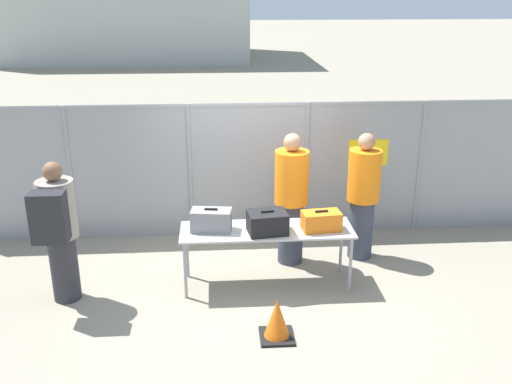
# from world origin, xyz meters

# --- Properties ---
(ground_plane) EXTENTS (120.00, 120.00, 0.00)m
(ground_plane) POSITION_xyz_m (0.00, 0.00, 0.00)
(ground_plane) COLOR gray
(fence_section) EXTENTS (8.80, 0.07, 2.04)m
(fence_section) POSITION_xyz_m (0.01, 1.55, 1.07)
(fence_section) COLOR gray
(fence_section) RESTS_ON ground_plane
(inspection_table) EXTENTS (2.15, 0.66, 0.77)m
(inspection_table) POSITION_xyz_m (0.13, -0.08, 0.71)
(inspection_table) COLOR #B2B2AD
(inspection_table) RESTS_ON ground_plane
(suitcase_grey) EXTENTS (0.52, 0.32, 0.29)m
(suitcase_grey) POSITION_xyz_m (-0.55, -0.07, 0.91)
(suitcase_grey) COLOR slate
(suitcase_grey) RESTS_ON inspection_table
(suitcase_black) EXTENTS (0.51, 0.41, 0.29)m
(suitcase_black) POSITION_xyz_m (0.13, -0.18, 0.90)
(suitcase_black) COLOR black
(suitcase_black) RESTS_ON inspection_table
(suitcase_orange) EXTENTS (0.50, 0.31, 0.26)m
(suitcase_orange) POSITION_xyz_m (0.80, -0.15, 0.89)
(suitcase_orange) COLOR orange
(suitcase_orange) RESTS_ON inspection_table
(traveler_hooded) EXTENTS (0.43, 0.67, 1.75)m
(traveler_hooded) POSITION_xyz_m (-2.34, -0.32, 0.96)
(traveler_hooded) COLOR #2D2D33
(traveler_hooded) RESTS_ON ground_plane
(security_worker_near) EXTENTS (0.45, 0.45, 1.83)m
(security_worker_near) POSITION_xyz_m (0.52, 0.55, 0.95)
(security_worker_near) COLOR #383D4C
(security_worker_near) RESTS_ON ground_plane
(security_worker_far) EXTENTS (0.44, 0.44, 1.79)m
(security_worker_far) POSITION_xyz_m (1.52, 0.63, 0.93)
(security_worker_far) COLOR #383D4C
(security_worker_far) RESTS_ON ground_plane
(utility_trailer) EXTENTS (4.13, 2.03, 0.72)m
(utility_trailer) POSITION_xyz_m (1.41, 4.24, 0.42)
(utility_trailer) COLOR #B2B2B7
(utility_trailer) RESTS_ON ground_plane
(traffic_cone) EXTENTS (0.37, 0.37, 0.47)m
(traffic_cone) POSITION_xyz_m (0.14, -1.28, 0.21)
(traffic_cone) COLOR black
(traffic_cone) RESTS_ON ground_plane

